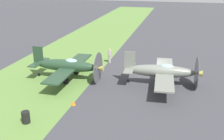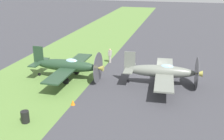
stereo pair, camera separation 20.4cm
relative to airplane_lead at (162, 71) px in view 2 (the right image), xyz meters
name	(u,v)px [view 2 (the right image)]	position (x,y,z in m)	size (l,w,h in m)	color
ground_plane	(153,74)	(-2.67, -1.08, -1.39)	(160.00, 160.00, 0.00)	#38383D
grass_verge	(57,66)	(-2.67, -12.32, -1.39)	(120.00, 11.00, 0.01)	#567A38
airplane_lead	(162,71)	(0.00, 0.00, 0.00)	(9.35, 7.39, 3.33)	slate
airplane_wingman	(68,66)	(0.70, -9.43, 0.02)	(9.43, 7.50, 3.38)	#233D28
ground_crew_chief	(110,55)	(-5.51, -6.64, -0.48)	(0.57, 0.38, 1.73)	#9E998E
fuel_drum	(25,117)	(9.59, -8.99, -0.94)	(0.60, 0.60, 0.90)	black
runway_marker_cone	(73,102)	(6.14, -6.71, -1.17)	(0.36, 0.36, 0.44)	orange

